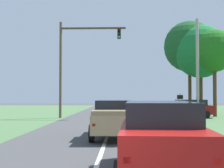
{
  "coord_description": "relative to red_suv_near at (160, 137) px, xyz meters",
  "views": [
    {
      "loc": [
        0.76,
        -4.76,
        2.15
      ],
      "look_at": [
        0.05,
        17.69,
        2.94
      ],
      "focal_mm": 49.33,
      "sensor_mm": 36.0,
      "label": 1
    }
  ],
  "objects": [
    {
      "name": "ground_plane",
      "position": [
        -1.79,
        9.02,
        -1.03
      ],
      "size": [
        120.0,
        120.0,
        0.0
      ],
      "primitive_type": "plane",
      "color": "#424244"
    },
    {
      "name": "red_suv_near",
      "position": [
        0.0,
        0.0,
        0.0
      ],
      "size": [
        2.43,
        4.93,
        1.96
      ],
      "color": "#9E1411",
      "rests_on": "ground_plane"
    },
    {
      "name": "pickup_truck_lead",
      "position": [
        -1.45,
        7.19,
        -0.07
      ],
      "size": [
        2.22,
        5.16,
        1.88
      ],
      "color": "tan",
      "rests_on": "ground_plane"
    },
    {
      "name": "traffic_light",
      "position": [
        -5.36,
        20.2,
        4.71
      ],
      "size": [
        6.21,
        0.4,
        8.98
      ],
      "color": "brown",
      "rests_on": "ground_plane"
    },
    {
      "name": "keep_moving_sign",
      "position": [
        4.12,
        19.1,
        0.44
      ],
      "size": [
        0.6,
        0.09,
        2.3
      ],
      "color": "gray",
      "rests_on": "ground_plane"
    },
    {
      "name": "oak_tree_right",
      "position": [
        8.18,
        22.43,
        5.47
      ],
      "size": [
        4.22,
        4.22,
        8.65
      ],
      "color": "#4C351E",
      "rests_on": "ground_plane"
    },
    {
      "name": "crossing_suv_far",
      "position": [
        5.29,
        20.81,
        -0.13
      ],
      "size": [
        4.48,
        2.15,
        1.7
      ],
      "color": "maroon",
      "rests_on": "ground_plane"
    },
    {
      "name": "utility_pole_right",
      "position": [
        5.93,
        20.11,
        3.56
      ],
      "size": [
        0.28,
        0.28,
        9.18
      ],
      "primitive_type": "cylinder",
      "color": "#9E998E",
      "rests_on": "ground_plane"
    },
    {
      "name": "extra_tree_1",
      "position": [
        6.37,
        25.34,
        6.37
      ],
      "size": [
        5.56,
        5.56,
        10.21
      ],
      "color": "#4C351E",
      "rests_on": "ground_plane"
    },
    {
      "name": "extra_tree_2",
      "position": [
        7.27,
        24.19,
        5.66
      ],
      "size": [
        5.55,
        5.55,
        9.48
      ],
      "color": "#4C351E",
      "rests_on": "ground_plane"
    }
  ]
}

